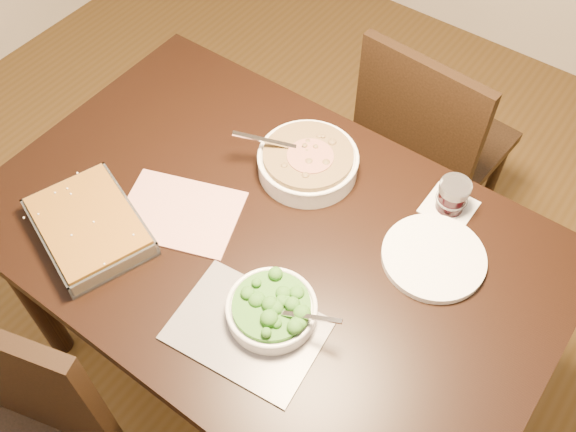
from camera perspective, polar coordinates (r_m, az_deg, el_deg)
The scene contains 11 objects.
ground at distance 2.21m, azimuth -1.39°, elevation -12.92°, with size 4.00×4.00×0.00m, color #4A3315.
table at distance 1.64m, azimuth -1.83°, elevation -3.58°, with size 1.40×0.90×0.75m.
magazine_a at distance 1.61m, azimuth -9.58°, elevation 0.29°, with size 0.29×0.21×0.01m, color #B43D33.
magazine_b at distance 1.42m, azimuth -3.65°, elevation -10.07°, with size 0.32×0.23×0.01m, color #2A2931.
coaster at distance 1.65m, azimuth 14.11°, elevation 0.78°, with size 0.12×0.12×0.00m, color white.
stew_bowl at distance 1.66m, azimuth 1.78°, elevation 4.87°, with size 0.27×0.26×0.10m.
broccoli_bowl at distance 1.42m, azimuth -1.47°, elevation -8.30°, with size 0.23×0.20×0.08m.
baking_dish at distance 1.61m, azimuth -17.26°, elevation -0.88°, with size 0.36×0.31×0.05m.
wine_tumbler at distance 1.62m, azimuth 14.44°, elevation 1.80°, with size 0.08×0.08×0.09m.
dinner_plate at distance 1.55m, azimuth 12.81°, elevation -3.59°, with size 0.25×0.25×0.02m, color white.
chair_far at distance 2.15m, azimuth 12.25°, elevation 6.52°, with size 0.45×0.45×0.89m.
Camera 1 is at (0.57, -0.69, 2.02)m, focal length 40.00 mm.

